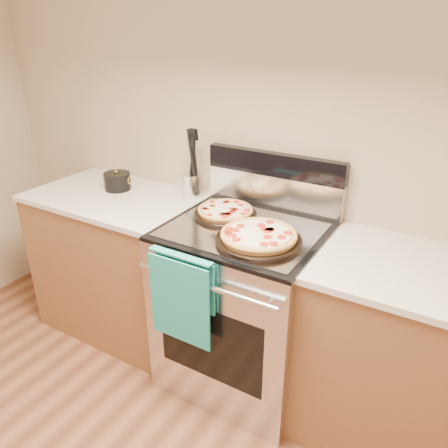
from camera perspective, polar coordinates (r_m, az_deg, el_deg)
The scene contains 17 objects.
wall_back at distance 2.28m, azimuth 7.31°, elevation 12.56°, with size 4.00×4.00×0.00m, color tan.
range_body at distance 2.36m, azimuth 2.60°, elevation -10.91°, with size 0.76×0.68×0.90m, color #B7B7BC.
oven_window at distance 2.13m, azimuth -1.84°, elevation -15.43°, with size 0.56×0.01×0.40m, color black.
cooktop at distance 2.13m, azimuth 2.83°, elevation -0.78°, with size 0.76×0.68×0.02m, color black.
backsplash_lower at distance 2.34m, azimuth 6.47°, elevation 4.25°, with size 0.76×0.06×0.18m, color silver.
backsplash_upper at distance 2.30m, azimuth 6.64°, elevation 7.75°, with size 0.76×0.06×0.12m, color black.
oven_handle at distance 1.90m, azimuth -2.64°, elevation -7.99°, with size 0.03×0.03×0.70m, color silver.
dish_towel at distance 2.01m, azimuth -5.49°, elevation -9.42°, with size 0.32×0.05×0.42m, color teal, non-canonical shape.
foil_sheet at distance 2.10m, azimuth 2.45°, elevation -0.76°, with size 0.70×0.55×0.01m, color gray.
cabinet_left at distance 2.84m, azimuth -13.02°, elevation -5.20°, with size 1.00×0.62×0.88m, color brown.
countertop_left at distance 2.64m, azimuth -13.95°, elevation 3.39°, with size 1.02×0.64×0.03m, color beige.
cabinet_right at distance 2.22m, azimuth 24.38°, elevation -16.59°, with size 1.00×0.62×0.88m, color brown.
countertop_right at distance 1.96m, azimuth 26.69°, elevation -6.42°, with size 1.02×0.64×0.03m, color beige.
pepperoni_pizza_back at distance 2.23m, azimuth 0.19°, elevation 1.62°, with size 0.32×0.32×0.04m, color #A66432, non-canonical shape.
pepperoni_pizza_front at distance 1.97m, azimuth 4.55°, elevation -1.67°, with size 0.39×0.39×0.05m, color #A66432, non-canonical shape.
utensil_crock at distance 2.52m, azimuth -4.23°, elevation 5.06°, with size 0.11×0.11×0.14m, color silver.
saucepan at distance 2.71m, azimuth -13.74°, elevation 5.35°, with size 0.15×0.15×0.09m, color black.
Camera 1 is at (0.89, -0.05, 1.82)m, focal length 35.00 mm.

